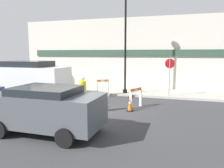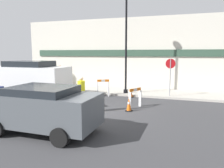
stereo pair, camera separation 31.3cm
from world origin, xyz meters
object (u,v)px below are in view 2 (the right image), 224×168
(stop_sign, at_px, (170,71))
(parked_car_1, at_px, (43,106))
(streetlamp_post, at_px, (126,31))
(person_pedestrian, at_px, (60,74))
(work_van, at_px, (30,77))
(person_worker, at_px, (81,93))

(stop_sign, bearing_deg, parked_car_1, 49.08)
(streetlamp_post, height_order, person_pedestrian, streetlamp_post)
(streetlamp_post, distance_m, parked_car_1, 8.38)
(streetlamp_post, bearing_deg, parked_car_1, -97.02)
(stop_sign, distance_m, work_van, 8.82)
(person_pedestrian, relative_size, work_van, 0.34)
(stop_sign, relative_size, work_van, 0.47)
(streetlamp_post, height_order, work_van, streetlamp_post)
(streetlamp_post, xyz_separation_m, person_worker, (-0.80, -4.96, -3.28))
(streetlamp_post, relative_size, parked_car_1, 1.65)
(person_worker, xyz_separation_m, work_van, (-4.79, 2.37, 0.32))
(parked_car_1, bearing_deg, person_pedestrian, 118.89)
(person_worker, bearing_deg, parked_car_1, -171.56)
(stop_sign, bearing_deg, person_worker, 38.82)
(person_pedestrian, xyz_separation_m, parked_car_1, (5.29, -9.58, -0.09))
(streetlamp_post, distance_m, person_worker, 6.00)
(person_pedestrian, distance_m, work_van, 4.57)
(stop_sign, xyz_separation_m, person_pedestrian, (-9.10, 2.04, -0.67))
(streetlamp_post, xyz_separation_m, person_pedestrian, (-6.23, 1.93, -3.19))
(person_worker, distance_m, person_pedestrian, 8.78)
(stop_sign, height_order, person_worker, stop_sign)
(person_pedestrian, bearing_deg, stop_sign, 154.34)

